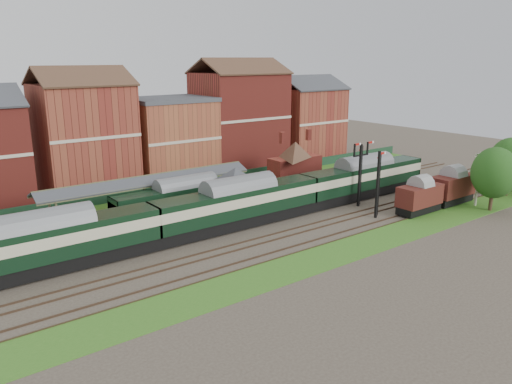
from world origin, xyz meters
TOP-DOWN VIEW (x-y plane):
  - ground at (0.00, 0.00)m, footprint 160.00×160.00m
  - grass_back at (0.00, 16.00)m, footprint 90.00×4.50m
  - grass_front at (0.00, -12.00)m, footprint 90.00×5.00m
  - fence at (0.00, 18.00)m, footprint 90.00×0.12m
  - platform at (-5.00, 9.75)m, footprint 55.00×3.40m
  - signal_box at (-3.00, 3.25)m, footprint 5.40×5.40m
  - brick_hut at (5.00, 3.25)m, footprint 3.20×2.64m
  - station_building at (12.00, 9.75)m, footprint 8.10×8.10m
  - canopy at (-11.00, 9.75)m, footprint 26.00×3.89m
  - semaphore_bracket at (12.04, -2.50)m, footprint 3.60×0.25m
  - semaphore_siding at (10.02, -7.00)m, footprint 1.23×0.25m
  - yard_lamp at (24.00, -11.50)m, footprint 2.60×0.22m
  - town_backdrop at (-0.18, 25.00)m, footprint 69.00×10.00m
  - dmu_train at (-4.83, 0.00)m, footprint 61.85×3.25m
  - platform_railcar at (-7.83, 6.50)m, footprint 17.93×2.83m
  - goods_van_a at (15.55, -9.00)m, footprint 6.06×2.63m
  - goods_van_b at (22.47, -9.00)m, footprint 6.52×2.83m
  - goods_van_c at (33.96, -9.00)m, footprint 6.47×2.81m
  - tree_near at (31.98, -11.43)m, footprint 5.56×5.56m
  - tree_far at (23.53, -13.72)m, footprint 5.46×5.46m

SIDE VIEW (x-z plane):
  - ground at x=0.00m, z-range 0.00..0.00m
  - grass_back at x=0.00m, z-range 0.00..0.06m
  - grass_front at x=0.00m, z-range 0.00..0.06m
  - platform at x=-5.00m, z-range 0.00..1.00m
  - fence at x=0.00m, z-range 0.00..1.50m
  - brick_hut at x=5.00m, z-range -0.28..2.67m
  - goods_van_a at x=15.55m, z-range 0.25..3.93m
  - goods_van_c at x=33.96m, z-range 0.26..4.19m
  - goods_van_b at x=22.47m, z-range 0.26..4.21m
  - platform_railcar at x=-7.83m, z-range 0.35..4.48m
  - dmu_train at x=-4.83m, z-range 0.38..5.13m
  - signal_box at x=-3.00m, z-range 0.19..6.19m
  - station_building at x=12.00m, z-range 1.01..6.91m
  - yard_lamp at x=24.00m, z-range 0.49..7.49m
  - semaphore_siding at x=10.02m, z-range 0.16..8.16m
  - canopy at x=-11.00m, z-range 2.54..6.62m
  - semaphore_bracket at x=12.04m, z-range 0.54..8.72m
  - tree_far at x=23.53m, z-range 0.83..8.80m
  - tree_near at x=31.98m, z-range 0.81..8.85m
  - town_backdrop at x=-0.18m, z-range -1.00..15.00m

